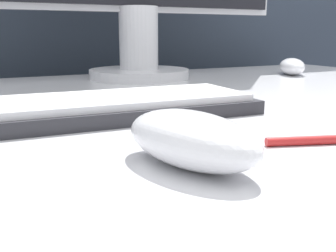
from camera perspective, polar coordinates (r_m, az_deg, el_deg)
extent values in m
cube|color=#333D4C|center=(1.07, -18.96, 7.13)|extent=(5.00, 0.03, 1.45)
ellipsoid|color=white|center=(0.29, 3.28, -1.89)|extent=(0.09, 0.13, 0.04)
cube|color=#28282D|center=(0.46, -10.35, 2.21)|extent=(0.38, 0.15, 0.02)
cube|color=silver|center=(0.46, -10.42, 3.67)|extent=(0.36, 0.13, 0.01)
cylinder|color=silver|center=(0.85, -4.20, 7.58)|extent=(0.21, 0.21, 0.02)
cylinder|color=silver|center=(0.85, -4.28, 12.59)|extent=(0.08, 0.08, 0.13)
ellipsoid|color=white|center=(0.97, 17.56, 8.24)|extent=(0.11, 0.12, 0.04)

